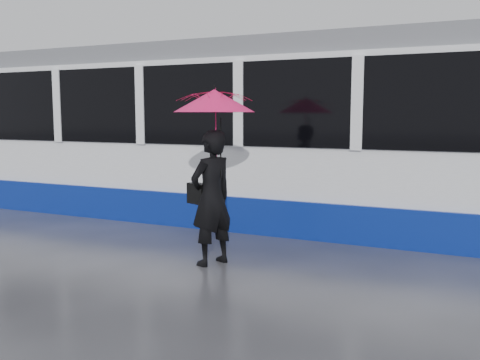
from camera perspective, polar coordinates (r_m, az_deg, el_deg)
The scene contains 6 objects.
ground at distance 8.26m, azimuth -4.99°, elevation -7.24°, with size 90.00×90.00×0.00m, color #29292E.
rails at distance 10.44m, azimuth 1.92°, elevation -4.15°, with size 34.00×1.51×0.02m.
tram at distance 11.97m, azimuth -12.94°, elevation 4.95°, with size 26.00×2.56×3.35m.
woman at distance 7.20m, azimuth -3.05°, elevation -1.93°, with size 0.67×0.44×1.82m, color black.
umbrella at distance 7.09m, azimuth -2.75°, elevation 6.76°, with size 1.40×1.40×1.23m.
handbag at distance 7.31m, azimuth -4.50°, elevation -1.45°, with size 0.36×0.25×0.46m.
Camera 1 is at (4.03, -6.92, 2.03)m, focal length 40.00 mm.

